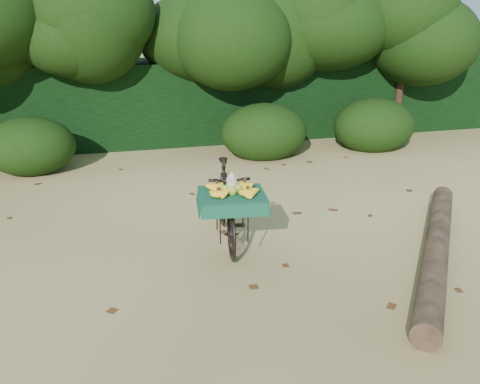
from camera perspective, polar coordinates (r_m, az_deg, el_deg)
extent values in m
plane|color=tan|center=(6.34, 1.27, -7.02)|extent=(80.00, 80.00, 0.00)
imported|color=black|center=(6.49, -1.55, -1.33)|extent=(0.70, 1.79, 1.05)
cube|color=black|center=(5.81, -0.92, -0.34)|extent=(0.43, 0.50, 0.03)
cube|color=#154F33|center=(5.81, -0.92, -0.18)|extent=(0.82, 0.71, 0.01)
ellipsoid|color=olive|center=(5.80, -0.20, 0.36)|extent=(0.10, 0.08, 0.11)
ellipsoid|color=olive|center=(5.85, -1.00, 0.53)|extent=(0.10, 0.08, 0.11)
ellipsoid|color=olive|center=(5.78, -1.64, 0.29)|extent=(0.10, 0.08, 0.11)
ellipsoid|color=olive|center=(5.73, -0.84, 0.12)|extent=(0.10, 0.08, 0.11)
cylinder|color=#EAE5C6|center=(5.78, -0.94, 0.82)|extent=(0.12, 0.12, 0.16)
cylinder|color=brown|center=(6.66, 21.21, -5.74)|extent=(2.64, 3.33, 0.29)
cube|color=black|center=(12.01, -7.15, 10.18)|extent=(26.00, 1.80, 1.80)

